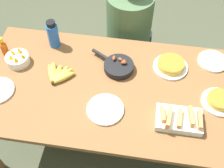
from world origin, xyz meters
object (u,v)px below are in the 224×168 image
(melon_tray, at_px, (179,119))
(frittata_plate_center, at_px, (171,65))
(banana_bunch, at_px, (58,75))
(empty_plate_far_left, at_px, (213,61))
(empty_plate_near_front, at_px, (105,109))
(frittata_plate_side, at_px, (219,101))
(water_bottle, at_px, (53,34))
(hot_sauce_bottle, at_px, (4,47))
(skillet, at_px, (118,66))
(person_figure, at_px, (128,41))
(fruit_bowl_mango, at_px, (18,59))

(melon_tray, height_order, frittata_plate_center, melon_tray)
(banana_bunch, height_order, empty_plate_far_left, banana_bunch)
(empty_plate_near_front, bearing_deg, frittata_plate_center, 46.73)
(frittata_plate_side, xyz_separation_m, water_bottle, (-1.18, 0.35, 0.08))
(empty_plate_near_front, xyz_separation_m, hot_sauce_bottle, (-0.80, 0.37, 0.06))
(frittata_plate_center, xyz_separation_m, empty_plate_near_front, (-0.39, -0.42, -0.02))
(empty_plate_far_left, height_order, water_bottle, water_bottle)
(skillet, bearing_deg, water_bottle, 12.51)
(water_bottle, bearing_deg, person_figure, 37.00)
(banana_bunch, bearing_deg, empty_plate_near_front, -30.68)
(skillet, relative_size, fruit_bowl_mango, 1.94)
(water_bottle, distance_m, person_figure, 0.75)
(melon_tray, height_order, water_bottle, water_bottle)
(empty_plate_far_left, bearing_deg, banana_bunch, -164.00)
(frittata_plate_center, height_order, person_figure, person_figure)
(skillet, xyz_separation_m, empty_plate_far_left, (0.66, 0.17, -0.02))
(banana_bunch, relative_size, frittata_plate_side, 1.02)
(empty_plate_far_left, distance_m, water_bottle, 1.17)
(empty_plate_far_left, relative_size, person_figure, 0.18)
(person_figure, bearing_deg, skillet, -91.63)
(banana_bunch, bearing_deg, empty_plate_far_left, 16.00)
(frittata_plate_side, xyz_separation_m, empty_plate_near_front, (-0.71, -0.17, -0.01))
(melon_tray, distance_m, empty_plate_far_left, 0.59)
(banana_bunch, distance_m, fruit_bowl_mango, 0.33)
(empty_plate_near_front, bearing_deg, skillet, 84.78)
(skillet, bearing_deg, banana_bunch, 49.38)
(skillet, bearing_deg, frittata_plate_center, -138.77)
(skillet, xyz_separation_m, water_bottle, (-0.50, 0.17, 0.08))
(water_bottle, height_order, hot_sauce_bottle, water_bottle)
(person_figure, bearing_deg, empty_plate_far_left, -30.98)
(banana_bunch, height_order, frittata_plate_center, frittata_plate_center)
(frittata_plate_center, bearing_deg, fruit_bowl_mango, -173.86)
(empty_plate_near_front, height_order, hot_sauce_bottle, hot_sauce_bottle)
(frittata_plate_side, xyz_separation_m, person_figure, (-0.66, 0.74, -0.28))
(banana_bunch, relative_size, person_figure, 0.19)
(skillet, bearing_deg, person_figure, -60.91)
(melon_tray, xyz_separation_m, empty_plate_far_left, (0.24, 0.54, -0.03))
(melon_tray, distance_m, hot_sauce_bottle, 1.31)
(frittata_plate_side, distance_m, fruit_bowl_mango, 1.40)
(melon_tray, xyz_separation_m, frittata_plate_center, (-0.06, 0.44, -0.01))
(person_figure, bearing_deg, hot_sauce_bottle, -147.50)
(hot_sauce_bottle, distance_m, person_figure, 1.06)
(skillet, relative_size, hot_sauce_bottle, 2.02)
(empty_plate_far_left, xyz_separation_m, person_figure, (-0.65, 0.39, -0.27))
(melon_tray, height_order, hot_sauce_bottle, hot_sauce_bottle)
(hot_sauce_bottle, bearing_deg, skillet, -1.18)
(melon_tray, bearing_deg, empty_plate_near_front, 177.80)
(melon_tray, bearing_deg, empty_plate_far_left, 66.00)
(empty_plate_far_left, bearing_deg, melon_tray, -114.00)
(banana_bunch, bearing_deg, water_bottle, 109.38)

